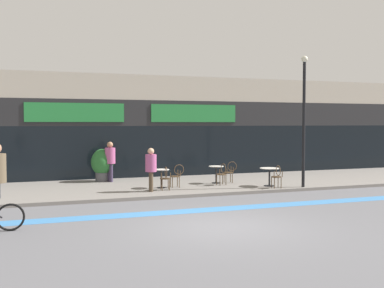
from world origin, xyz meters
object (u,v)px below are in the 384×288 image
object	(u,v)px
cafe_chair_2_near	(277,175)
pedestrian_near_end	(110,158)
bistro_table_1	(216,171)
cafe_chair_1_near	(222,173)
cafe_chair_0_near	(166,177)
cafe_chair_1_side	(230,171)
bistro_table_2	(269,173)
lamp_post	(304,112)
bistro_table_0	(161,175)
planter_pot	(102,164)
pedestrian_far_end	(151,166)
cafe_chair_0_side	(177,174)

from	to	relation	value
cafe_chair_2_near	pedestrian_near_end	world-z (taller)	pedestrian_near_end
bistro_table_1	cafe_chair_1_near	bearing A→B (deg)	-89.23
cafe_chair_0_near	cafe_chair_1_side	size ratio (longest dim) A/B	1.00
bistro_table_2	cafe_chair_2_near	bearing A→B (deg)	-90.65
bistro_table_2	lamp_post	distance (m)	2.79
cafe_chair_1_near	cafe_chair_2_near	bearing A→B (deg)	-137.88
bistro_table_1	bistro_table_2	world-z (taller)	bistro_table_2
bistro_table_1	bistro_table_0	bearing A→B (deg)	-167.08
cafe_chair_1_side	pedestrian_near_end	world-z (taller)	pedestrian_near_end
bistro_table_0	cafe_chair_0_near	xyz separation A→B (m)	(-0.01, -0.63, 0.00)
bistro_table_0	lamp_post	size ratio (longest dim) A/B	0.14
planter_pot	bistro_table_1	bearing A→B (deg)	-26.75
cafe_chair_0_near	cafe_chair_2_near	xyz separation A→B (m)	(4.24, -0.91, 0.00)
cafe_chair_1_side	planter_pot	bearing A→B (deg)	-15.93
planter_pot	pedestrian_far_end	size ratio (longest dim) A/B	0.88
cafe_chair_2_near	pedestrian_far_end	size ratio (longest dim) A/B	0.56
cafe_chair_0_near	pedestrian_far_end	xyz separation A→B (m)	(-0.58, -0.09, 0.44)
cafe_chair_2_near	lamp_post	distance (m)	2.72
planter_pot	cafe_chair_1_near	bearing A→B (deg)	-32.78
pedestrian_near_end	cafe_chair_1_side	bearing A→B (deg)	-38.82
cafe_chair_1_side	bistro_table_1	bearing A→B (deg)	7.04
bistro_table_0	pedestrian_near_end	xyz separation A→B (m)	(-1.59, 2.53, 0.51)
cafe_chair_1_near	cafe_chair_1_side	distance (m)	0.87
bistro_table_0	lamp_post	world-z (taller)	lamp_post
planter_pot	pedestrian_far_end	world-z (taller)	pedestrian_far_end
bistro_table_2	cafe_chair_2_near	xyz separation A→B (m)	(-0.01, -0.63, -0.01)
bistro_table_1	cafe_chair_0_near	bearing A→B (deg)	-154.65
cafe_chair_0_near	pedestrian_far_end	size ratio (longest dim) A/B	0.56
bistro_table_2	pedestrian_far_end	xyz separation A→B (m)	(-4.83, 0.19, 0.43)
bistro_table_2	cafe_chair_0_near	world-z (taller)	cafe_chair_0_near
cafe_chair_1_near	bistro_table_1	bearing A→B (deg)	-5.58
cafe_chair_2_near	planter_pot	size ratio (longest dim) A/B	0.64
cafe_chair_1_near	cafe_chair_2_near	xyz separation A→B (m)	(1.68, -1.49, 0.00)
cafe_chair_0_side	cafe_chair_2_near	xyz separation A→B (m)	(3.61, -1.53, 0.00)
cafe_chair_0_near	bistro_table_2	bearing A→B (deg)	-87.71
bistro_table_1	cafe_chair_1_side	world-z (taller)	cafe_chair_1_side
bistro_table_1	lamp_post	world-z (taller)	lamp_post
cafe_chair_1_near	pedestrian_near_end	xyz separation A→B (m)	(-4.15, 2.57, 0.51)
planter_pot	lamp_post	bearing A→B (deg)	-31.00
bistro_table_1	pedestrian_near_end	size ratio (longest dim) A/B	0.42
cafe_chair_1_near	planter_pot	distance (m)	5.29
bistro_table_1	pedestrian_far_end	world-z (taller)	pedestrian_far_end
bistro_table_0	cafe_chair_1_near	size ratio (longest dim) A/B	0.81
planter_pot	lamp_post	distance (m)	8.78
bistro_table_1	pedestrian_near_end	bearing A→B (deg)	154.80
cafe_chair_1_near	pedestrian_near_end	world-z (taller)	pedestrian_near_end
bistro_table_1	cafe_chair_2_near	bearing A→B (deg)	-51.37
bistro_table_2	planter_pot	world-z (taller)	planter_pot
planter_pot	pedestrian_far_end	distance (m)	3.77
pedestrian_near_end	cafe_chair_0_near	bearing A→B (deg)	-79.78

